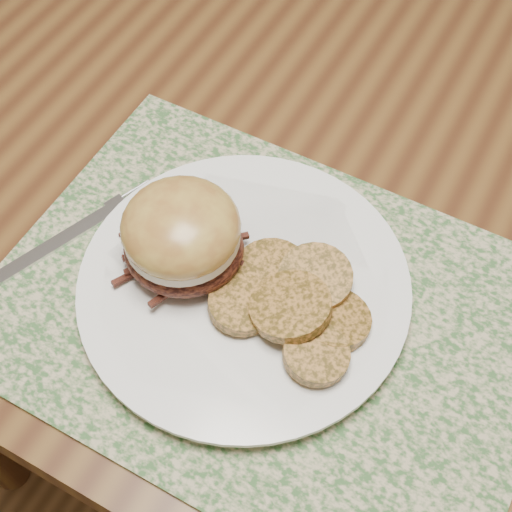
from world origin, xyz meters
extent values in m
plane|color=#54361C|center=(0.00, 0.00, 0.00)|extent=(3.50, 3.50, 0.00)
cylinder|color=brown|center=(-0.69, 0.39, 0.35)|extent=(0.06, 0.06, 0.71)
cube|color=#386031|center=(-0.26, -0.26, 0.75)|extent=(0.45, 0.33, 0.00)
cylinder|color=white|center=(-0.29, -0.25, 0.76)|extent=(0.26, 0.26, 0.02)
ellipsoid|color=black|center=(-0.34, -0.25, 0.79)|extent=(0.12, 0.12, 0.04)
cylinder|color=beige|center=(-0.34, -0.25, 0.81)|extent=(0.12, 0.12, 0.01)
ellipsoid|color=#A98337|center=(-0.34, -0.25, 0.82)|extent=(0.12, 0.12, 0.05)
cylinder|color=#A26A2F|center=(-0.27, -0.23, 0.77)|extent=(0.08, 0.08, 0.01)
cylinder|color=#A26A2F|center=(-0.23, -0.22, 0.78)|extent=(0.09, 0.09, 0.02)
cylinder|color=#A26A2F|center=(-0.21, -0.25, 0.77)|extent=(0.08, 0.08, 0.02)
cylinder|color=#A26A2F|center=(-0.27, -0.27, 0.78)|extent=(0.05, 0.05, 0.02)
cylinder|color=#A26A2F|center=(-0.24, -0.26, 0.79)|extent=(0.09, 0.09, 0.03)
cylinder|color=#A26A2F|center=(-0.20, -0.28, 0.78)|extent=(0.07, 0.07, 0.02)
cube|color=silver|center=(-0.46, -0.29, 0.76)|extent=(0.05, 0.11, 0.00)
cube|color=silver|center=(-0.43, -0.23, 0.76)|extent=(0.02, 0.02, 0.00)
camera|label=1|loc=(-0.13, -0.51, 1.27)|focal=50.00mm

